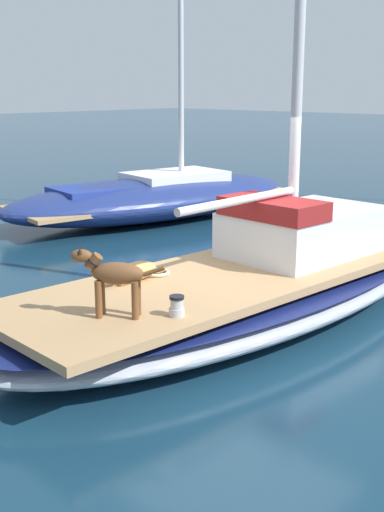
% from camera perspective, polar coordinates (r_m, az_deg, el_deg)
% --- Properties ---
extents(ground_plane, '(120.00, 120.00, 0.00)m').
position_cam_1_polar(ground_plane, '(8.52, 4.59, -5.36)').
color(ground_plane, '#143347').
extents(sailboat_main, '(2.99, 7.39, 0.66)m').
position_cam_1_polar(sailboat_main, '(8.41, 4.64, -3.21)').
color(sailboat_main, '#B2B7C1').
rests_on(sailboat_main, ground).
extents(cabin_house, '(1.54, 2.31, 0.84)m').
position_cam_1_polar(cabin_house, '(9.07, 9.49, 2.33)').
color(cabin_house, silver).
rests_on(cabin_house, sailboat_main).
extents(dog_tan, '(0.27, 0.95, 0.22)m').
position_cam_1_polar(dog_tan, '(7.77, -5.05, -1.38)').
color(dog_tan, tan).
rests_on(dog_tan, sailboat_main).
extents(dog_brown, '(0.80, 0.63, 0.70)m').
position_cam_1_polar(dog_brown, '(6.51, -6.85, -1.68)').
color(dog_brown, brown).
rests_on(dog_brown, sailboat_main).
extents(deck_winch, '(0.16, 0.16, 0.21)m').
position_cam_1_polar(deck_winch, '(6.57, -1.32, -4.39)').
color(deck_winch, '#B7B7BC').
rests_on(deck_winch, sailboat_main).
extents(coiled_rope, '(0.32, 0.32, 0.04)m').
position_cam_1_polar(coiled_rope, '(8.03, -3.07, -1.45)').
color(coiled_rope, beige).
rests_on(coiled_rope, sailboat_main).
extents(moored_boat_port_side, '(3.84, 7.57, 6.37)m').
position_cam_1_polar(moored_boat_port_side, '(14.78, -3.25, 5.18)').
color(moored_boat_port_side, navy).
rests_on(moored_boat_port_side, ground).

